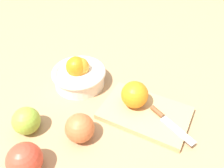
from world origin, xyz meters
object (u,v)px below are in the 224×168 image
Objects in this scene: orange_on_board at (135,95)px; knife at (166,119)px; apple_front_left_3 at (80,128)px; bowl at (79,74)px; apple_front_left_2 at (26,121)px; cutting_board at (145,113)px; apple_front_left at (25,160)px.

knife is (0.10, -0.03, -0.04)m from orange_on_board.
apple_front_left_3 reaches higher than knife.
bowl is 0.23m from apple_front_left_2.
cutting_board is 3.04× the size of apple_front_left.
bowl is at bearing 166.34° from cutting_board.
cutting_board is at bearing 167.23° from knife.
orange_on_board is 1.05× the size of apple_front_left_2.
knife is (0.06, -0.01, 0.01)m from cutting_board.
apple_front_left is at bearing -84.27° from bowl.
apple_front_left_2 is 0.15m from apple_front_left_3.
orange_on_board is 1.02× the size of apple_front_left_3.
orange_on_board is (-0.04, 0.01, 0.05)m from cutting_board.
apple_front_left reaches higher than cutting_board.
apple_front_left_2 is (-0.07, 0.10, -0.00)m from apple_front_left.
bowl is 0.32m from knife.
cutting_board is 3.17× the size of orange_on_board.
bowl reaches higher than cutting_board.
cutting_board is at bearing 30.80° from apple_front_left_2.
knife is at bearing 32.05° from apple_front_left_3.
bowl is 0.25m from cutting_board.
apple_front_left_2 is at bearing -168.43° from apple_front_left_3.
cutting_board is at bearing 51.78° from apple_front_left.
cutting_board is 3.23× the size of apple_front_left_3.
apple_front_left reaches higher than apple_front_left_2.
orange_on_board is at bearing 56.94° from apple_front_left_3.
cutting_board is 1.80× the size of knife.
cutting_board is 0.34m from apple_front_left.
cutting_board is at bearing -13.66° from bowl.
bowl is 0.23m from apple_front_left_3.
apple_front_left_3 is (0.11, -0.20, -0.00)m from bowl.
apple_front_left_2 is at bearing -143.25° from orange_on_board.
cutting_board is 0.33m from apple_front_left_2.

